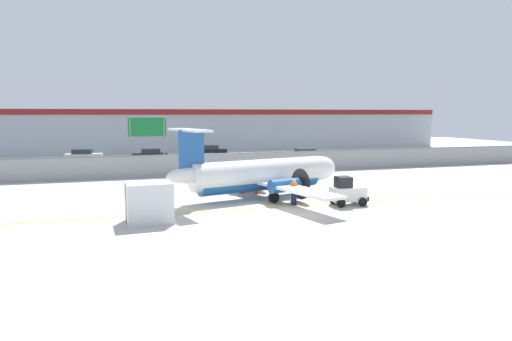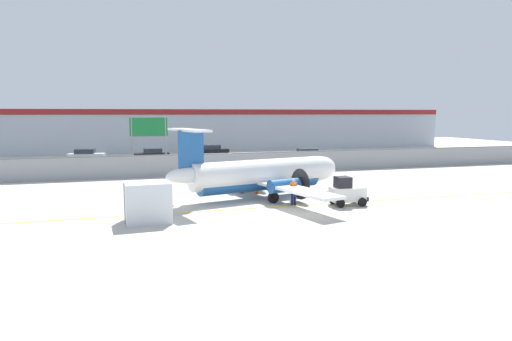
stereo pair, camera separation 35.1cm
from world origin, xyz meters
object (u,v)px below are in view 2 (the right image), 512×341
object	(u,v)px
cargo_container	(148,202)
baggage_tug	(347,192)
ground_crew_worker	(294,191)
parked_car_3	(306,155)
parked_car_1	(152,155)
traffic_cone_near_left	(257,189)
commuter_airplane	(263,175)
traffic_cone_near_right	(171,202)
parked_car_0	(86,156)
parked_car_2	(212,151)
highway_sign	(149,132)

from	to	relation	value
cargo_container	baggage_tug	bearing A→B (deg)	0.77
ground_crew_worker	parked_car_3	distance (m)	25.77
baggage_tug	parked_car_3	xyz separation A→B (m)	(7.44, 24.48, 0.04)
ground_crew_worker	parked_car_3	xyz separation A→B (m)	(10.71, 23.43, -0.06)
baggage_tug	parked_car_1	bearing A→B (deg)	112.00
baggage_tug	cargo_container	size ratio (longest dim) A/B	0.94
ground_crew_worker	parked_car_1	xyz separation A→B (m)	(-7.07, 29.19, -0.06)
ground_crew_worker	traffic_cone_near_left	distance (m)	4.87
parked_car_3	parked_car_1	bearing A→B (deg)	-16.62
commuter_airplane	baggage_tug	world-z (taller)	commuter_airplane
parked_car_1	parked_car_3	xyz separation A→B (m)	(17.79, -5.75, 0.00)
traffic_cone_near_left	traffic_cone_near_right	world-z (taller)	same
parked_car_0	parked_car_2	xyz separation A→B (m)	(15.75, 2.45, 0.00)
commuter_airplane	traffic_cone_near_left	distance (m)	1.95
ground_crew_worker	traffic_cone_near_right	distance (m)	7.90
parked_car_1	parked_car_3	size ratio (longest dim) A/B	0.99
parked_car_1	parked_car_2	size ratio (longest dim) A/B	0.98
parked_car_0	parked_car_1	size ratio (longest dim) A/B	1.04
cargo_container	parked_car_0	xyz separation A→B (m)	(-5.35, 32.58, -0.21)
baggage_tug	cargo_container	distance (m)	12.62
traffic_cone_near_right	parked_car_0	world-z (taller)	parked_car_0
commuter_airplane	parked_car_3	xyz separation A→B (m)	(11.78, 20.20, -0.71)
baggage_tug	cargo_container	world-z (taller)	cargo_container
parked_car_2	parked_car_3	distance (m)	13.54
traffic_cone_near_left	parked_car_0	world-z (taller)	parked_car_0
parked_car_1	ground_crew_worker	bearing A→B (deg)	103.94
commuter_airplane	parked_car_3	bearing A→B (deg)	45.76
baggage_tug	parked_car_3	size ratio (longest dim) A/B	0.56
traffic_cone_near_left	parked_car_1	size ratio (longest dim) A/B	0.15
cargo_container	highway_sign	bearing A→B (deg)	82.43
cargo_container	parked_car_3	xyz separation A→B (m)	(20.02, 25.49, -0.21)
commuter_airplane	cargo_container	xyz separation A→B (m)	(-8.24, -5.30, -0.50)
highway_sign	baggage_tug	bearing A→B (deg)	-59.71
highway_sign	cargo_container	bearing A→B (deg)	-93.74
highway_sign	parked_car_3	bearing A→B (deg)	15.57
traffic_cone_near_right	parked_car_3	xyz separation A→B (m)	(18.38, 21.65, 0.58)
parked_car_2	parked_car_1	bearing A→B (deg)	-159.28
parked_car_3	highway_sign	distance (m)	19.68
traffic_cone_near_left	parked_car_1	bearing A→B (deg)	103.77
parked_car_0	highway_sign	xyz separation A→B (m)	(6.67, -12.30, 3.24)
baggage_tug	traffic_cone_near_left	xyz separation A→B (m)	(-4.35, 5.75, -0.54)
baggage_tug	highway_sign	world-z (taller)	highway_sign
baggage_tug	parked_car_3	distance (m)	25.59
traffic_cone_near_right	parked_car_2	bearing A→B (deg)	74.30
highway_sign	traffic_cone_near_right	bearing A→B (deg)	-88.90
baggage_tug	ground_crew_worker	distance (m)	3.44
cargo_container	parked_car_0	bearing A→B (deg)	95.49
cargo_container	parked_car_2	size ratio (longest dim) A/B	0.59
ground_crew_worker	highway_sign	world-z (taller)	highway_sign
baggage_tug	parked_car_0	bearing A→B (deg)	122.71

